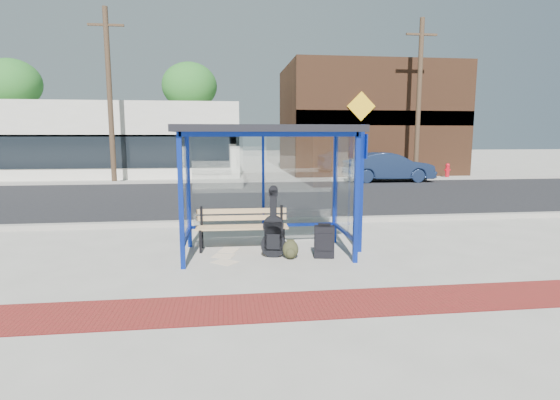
{
  "coord_description": "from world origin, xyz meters",
  "views": [
    {
      "loc": [
        -0.76,
        -8.05,
        2.23
      ],
      "look_at": [
        0.28,
        0.2,
        1.01
      ],
      "focal_mm": 28.0,
      "sensor_mm": 36.0,
      "label": 1
    }
  ],
  "objects": [
    {
      "name": "tree_mid",
      "position": [
        -3.0,
        22.0,
        5.45
      ],
      "size": [
        3.6,
        3.6,
        7.03
      ],
      "color": "#4C3826",
      "rests_on": "ground"
    },
    {
      "name": "curb_near",
      "position": [
        0.0,
        2.9,
        0.06
      ],
      "size": [
        60.0,
        0.25,
        0.12
      ],
      "primitive_type": "cube",
      "color": "gray",
      "rests_on": "ground"
    },
    {
      "name": "tree_right",
      "position": [
        12.5,
        22.0,
        5.45
      ],
      "size": [
        3.6,
        3.6,
        7.03
      ],
      "color": "#4C3826",
      "rests_on": "ground"
    },
    {
      "name": "bus_shelter",
      "position": [
        0.0,
        0.07,
        2.07
      ],
      "size": [
        3.3,
        1.8,
        2.42
      ],
      "color": "navy",
      "rests_on": "ground"
    },
    {
      "name": "fire_hydrant",
      "position": [
        11.16,
        14.17,
        0.42
      ],
      "size": [
        0.35,
        0.23,
        0.77
      ],
      "rotation": [
        0.0,
        0.0,
        0.2
      ],
      "color": "red",
      "rests_on": "ground"
    },
    {
      "name": "guitar_bag",
      "position": [
        0.1,
        -0.21,
        0.46
      ],
      "size": [
        0.47,
        0.2,
        1.26
      ],
      "rotation": [
        0.0,
        0.0,
        -0.16
      ],
      "color": "black",
      "rests_on": "ground"
    },
    {
      "name": "street_asphalt",
      "position": [
        0.0,
        8.0,
        0.0
      ],
      "size": [
        60.0,
        10.0,
        0.0
      ],
      "primitive_type": "cube",
      "color": "black",
      "rests_on": "ground"
    },
    {
      "name": "ground",
      "position": [
        0.0,
        0.0,
        0.0
      ],
      "size": [
        120.0,
        120.0,
        0.0
      ],
      "primitive_type": "plane",
      "color": "#B2ADA0",
      "rests_on": "ground"
    },
    {
      "name": "sign_post",
      "position": [
        1.81,
        -0.05,
        1.37
      ],
      "size": [
        0.09,
        0.31,
        2.44
      ],
      "rotation": [
        0.0,
        0.0,
        0.02
      ],
      "color": "navy",
      "rests_on": "ground"
    },
    {
      "name": "far_sidewalk",
      "position": [
        0.0,
        15.0,
        0.0
      ],
      "size": [
        60.0,
        4.0,
        0.01
      ],
      "primitive_type": "cube",
      "color": "#B2ADA0",
      "rests_on": "ground"
    },
    {
      "name": "storefront_white",
      "position": [
        -9.0,
        17.99,
        2.0
      ],
      "size": [
        18.0,
        6.04,
        4.0
      ],
      "color": "silver",
      "rests_on": "ground"
    },
    {
      "name": "utility_pole_west",
      "position": [
        -6.0,
        13.4,
        4.11
      ],
      "size": [
        1.6,
        0.24,
        8.0
      ],
      "color": "#4C3826",
      "rests_on": "ground"
    },
    {
      "name": "storefront_brown",
      "position": [
        8.0,
        18.49,
        3.2
      ],
      "size": [
        10.0,
        7.08,
        6.4
      ],
      "color": "#59331E",
      "rests_on": "ground"
    },
    {
      "name": "suitcase",
      "position": [
        1.03,
        -0.37,
        0.3
      ],
      "size": [
        0.41,
        0.3,
        0.64
      ],
      "rotation": [
        0.0,
        0.0,
        -0.19
      ],
      "color": "black",
      "rests_on": "ground"
    },
    {
      "name": "brick_paver_strip",
      "position": [
        0.0,
        -2.6,
        0.01
      ],
      "size": [
        60.0,
        1.0,
        0.01
      ],
      "primitive_type": "cube",
      "color": "maroon",
      "rests_on": "ground"
    },
    {
      "name": "tree_left",
      "position": [
        -14.0,
        22.0,
        5.45
      ],
      "size": [
        3.6,
        3.6,
        7.03
      ],
      "color": "#4C3826",
      "rests_on": "ground"
    },
    {
      "name": "newspaper_b",
      "position": [
        -0.8,
        -0.46,
        0.0
      ],
      "size": [
        0.52,
        0.51,
        0.01
      ],
      "primitive_type": "cube",
      "rotation": [
        0.0,
        0.0,
        -0.72
      ],
      "color": "white",
      "rests_on": "ground"
    },
    {
      "name": "backpack",
      "position": [
        0.4,
        -0.37,
        0.17
      ],
      "size": [
        0.32,
        0.29,
        0.35
      ],
      "rotation": [
        0.0,
        0.0,
        -0.12
      ],
      "color": "#2C2C18",
      "rests_on": "ground"
    },
    {
      "name": "bench",
      "position": [
        -0.45,
        0.46,
        0.48
      ],
      "size": [
        1.81,
        0.48,
        0.85
      ],
      "rotation": [
        0.0,
        0.0,
        -0.02
      ],
      "color": "black",
      "rests_on": "ground"
    },
    {
      "name": "utility_pole_east",
      "position": [
        9.0,
        13.4,
        4.11
      ],
      "size": [
        1.6,
        0.24,
        8.0
      ],
      "color": "#4C3826",
      "rests_on": "ground"
    },
    {
      "name": "newspaper_a",
      "position": [
        -0.72,
        0.37,
        0.0
      ],
      "size": [
        0.45,
        0.5,
        0.01
      ],
      "primitive_type": "cube",
      "rotation": [
        0.0,
        0.0,
        1.25
      ],
      "color": "white",
      "rests_on": "ground"
    },
    {
      "name": "curb_far",
      "position": [
        0.0,
        13.1,
        0.06
      ],
      "size": [
        60.0,
        0.25,
        0.12
      ],
      "primitive_type": "cube",
      "color": "gray",
      "rests_on": "ground"
    },
    {
      "name": "newspaper_c",
      "position": [
        -0.83,
        -0.05,
        0.0
      ],
      "size": [
        0.46,
        0.42,
        0.01
      ],
      "primitive_type": "cube",
      "rotation": [
        0.0,
        0.0,
        -0.34
      ],
      "color": "white",
      "rests_on": "ground"
    },
    {
      "name": "parked_car",
      "position": [
        7.23,
        12.6,
        0.71
      ],
      "size": [
        4.37,
        1.59,
        1.43
      ],
      "primitive_type": "imported",
      "rotation": [
        0.0,
        0.0,
        1.55
      ],
      "color": "#182645",
      "rests_on": "ground"
    }
  ]
}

